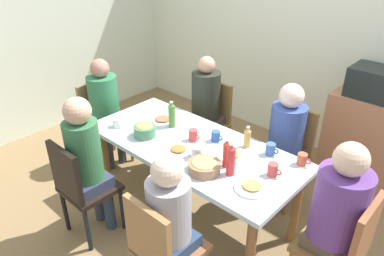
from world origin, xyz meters
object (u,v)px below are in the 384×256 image
chair_3 (343,246)px  side_cabinet (363,138)px  dining_table (192,153)px  chair_4 (161,247)px  bowl_1 (204,166)px  plate_1 (252,187)px  bottle_1 (226,154)px  cup_2 (193,135)px  plate_3 (163,120)px  person_2 (286,134)px  person_5 (205,103)px  cup_3 (273,170)px  person_0 (105,104)px  chair_2 (288,149)px  person_3 (337,211)px  bottle_3 (231,160)px  chair_1 (80,185)px  bowl_0 (145,130)px  bottle_0 (247,138)px  cup_1 (302,159)px  chair_0 (102,119)px  person_4 (171,218)px  person_1 (86,157)px  microwave (377,83)px  cup_4 (271,149)px  cup_0 (197,152)px  bottle_2 (172,115)px  plate_0 (179,150)px  cup_6 (117,123)px  cup_5 (216,136)px  plate_2 (232,155)px  chair_5 (210,118)px

chair_3 → side_cabinet: (-0.45, 1.60, -0.06)m
dining_table → chair_4: 0.94m
bowl_1 → dining_table: bearing=145.6°
plate_1 → bottle_1: (-0.30, 0.09, 0.10)m
cup_2 → side_cabinet: 1.83m
chair_3 → plate_3: (-1.79, 0.11, 0.24)m
person_2 → person_5: (-0.94, -0.00, 0.01)m
cup_3 → person_0: bearing=-177.9°
chair_2 → person_3: person_3 is taller
bottle_1 → bottle_3: bearing=-34.5°
chair_1 → bowl_0: (0.08, 0.62, 0.28)m
chair_2 → bottle_0: bearing=-101.7°
plate_3 → bottle_1: (0.88, -0.18, 0.10)m
bowl_0 → cup_1: (1.20, 0.52, -0.01)m
bowl_0 → plate_3: bearing=106.6°
bowl_0 → bottle_0: size_ratio=1.01×
chair_0 → cup_3: (2.04, 0.07, 0.27)m
bowl_1 → bottle_3: bottle_3 is taller
chair_3 → person_3: bearing=180.0°
cup_2 → side_cabinet: size_ratio=0.12×
bowl_1 → cup_2: 0.46m
person_4 → bottle_1: bearing=95.7°
plate_1 → cup_2: size_ratio=2.24×
chair_0 → person_1: bearing=-39.8°
chair_4 → cup_2: (-0.50, 0.85, 0.27)m
microwave → person_2: bearing=-114.2°
cup_4 → plate_1: bearing=-73.0°
person_1 → cup_0: person_1 is taller
cup_1 → bottle_0: size_ratio=0.58×
chair_4 → bottle_2: size_ratio=3.66×
cup_4 → person_5: bearing=158.4°
cup_4 → bottle_2: bottle_2 is taller
chair_4 → cup_4: 1.14m
cup_1 → plate_0: bearing=-148.3°
bottle_3 → microwave: bearing=77.6°
chair_3 → cup_2: chair_3 is taller
person_5 → bottle_0: 0.94m
bottle_2 → bottle_3: bottle_3 is taller
person_3 → cup_6: 1.94m
cup_5 → bowl_1: bearing=-61.4°
bowl_1 → bottle_3: 0.20m
chair_2 → bottle_2: 1.12m
cup_0 → person_0: bearing=174.8°
person_2 → cup_4: size_ratio=10.65×
chair_4 → plate_1: size_ratio=3.63×
person_3 → plate_0: 1.24m
chair_2 → chair_0: bearing=-155.9°
person_1 → plate_2: bearing=43.4°
cup_3 → cup_5: 0.62m
chair_5 → bottle_3: bottle_3 is taller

